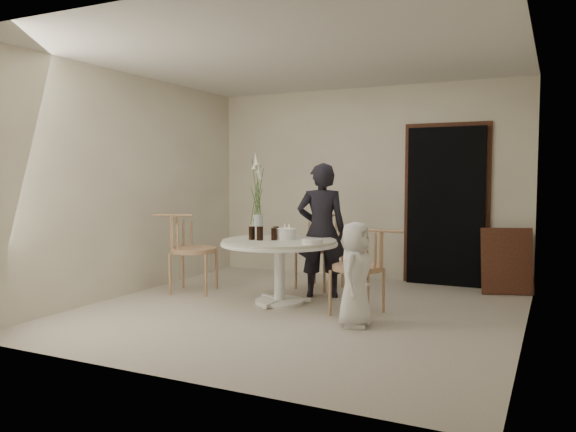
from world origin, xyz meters
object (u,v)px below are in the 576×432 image
at_px(table, 279,250).
at_px(birthday_cake, 285,234).
at_px(chair_right, 369,259).
at_px(chair_left, 183,241).
at_px(flower_vase, 257,203).
at_px(girl, 321,230).
at_px(boy, 355,274).
at_px(chair_far, 325,240).

bearing_deg(table, birthday_cake, 77.51).
xyz_separation_m(chair_right, chair_left, (-2.47, 0.17, 0.05)).
relative_size(chair_left, flower_vase, 0.97).
relative_size(table, chair_right, 1.45).
xyz_separation_m(girl, birthday_cake, (-0.27, -0.45, -0.01)).
height_order(boy, birthday_cake, boy).
bearing_deg(girl, chair_right, 118.00).
distance_m(table, girl, 0.65).
bearing_deg(birthday_cake, chair_far, 85.59).
xyz_separation_m(chair_far, flower_vase, (-0.56, -0.83, 0.51)).
bearing_deg(chair_far, table, -84.26).
bearing_deg(table, flower_vase, 145.78).
relative_size(birthday_cake, flower_vase, 0.25).
xyz_separation_m(table, chair_right, (1.10, -0.12, -0.02)).
bearing_deg(chair_left, girl, -89.97).
distance_m(boy, flower_vase, 1.89).
xyz_separation_m(chair_right, boy, (0.01, -0.45, -0.09)).
relative_size(chair_right, flower_vase, 0.90).
distance_m(table, flower_vase, 0.75).
height_order(girl, birthday_cake, girl).
height_order(chair_left, girl, girl).
xyz_separation_m(table, birthday_cake, (0.02, 0.09, 0.18)).
bearing_deg(flower_vase, chair_far, 56.08).
bearing_deg(chair_left, flower_vase, -90.66).
distance_m(birthday_cake, flower_vase, 0.62).
height_order(girl, flower_vase, flower_vase).
height_order(table, chair_left, chair_left).
bearing_deg(boy, flower_vase, 59.65).
distance_m(chair_far, flower_vase, 1.12).
distance_m(chair_left, birthday_cake, 1.41).
distance_m(girl, flower_vase, 0.85).
height_order(birthday_cake, flower_vase, flower_vase).
relative_size(girl, flower_vase, 1.58).
bearing_deg(boy, chair_far, 29.54).
relative_size(chair_left, boy, 0.97).
bearing_deg(chair_far, girl, -61.21).
xyz_separation_m(chair_far, girl, (0.19, -0.59, 0.19)).
xyz_separation_m(boy, flower_vase, (-1.56, 0.88, 0.61)).
height_order(chair_right, boy, boy).
bearing_deg(flower_vase, table, -34.22).
bearing_deg(chair_far, boy, -48.77).
relative_size(boy, birthday_cake, 3.96).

